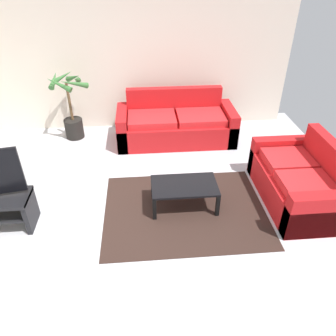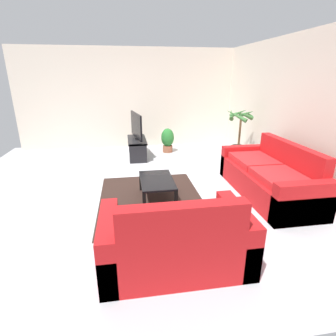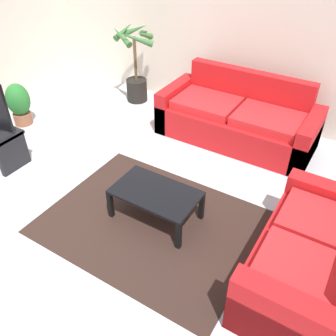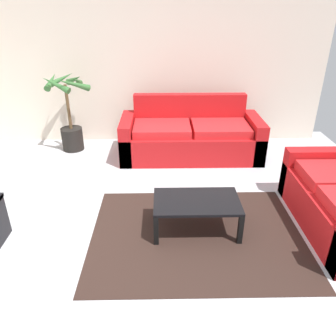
{
  "view_description": "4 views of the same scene",
  "coord_description": "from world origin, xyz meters",
  "views": [
    {
      "loc": [
        0.13,
        -3.12,
        2.96
      ],
      "look_at": [
        0.45,
        0.58,
        0.48
      ],
      "focal_mm": 34.5,
      "sensor_mm": 36.0,
      "label": 1
    },
    {
      "loc": [
        4.63,
        -0.11,
        1.97
      ],
      "look_at": [
        0.39,
        0.57,
        0.45
      ],
      "focal_mm": 28.1,
      "sensor_mm": 36.0,
      "label": 2
    },
    {
      "loc": [
        2.26,
        -2.0,
        2.8
      ],
      "look_at": [
        0.68,
        0.55,
        0.55
      ],
      "focal_mm": 38.69,
      "sensor_mm": 36.0,
      "label": 3
    },
    {
      "loc": [
        0.3,
        -2.56,
        2.2
      ],
      "look_at": [
        0.37,
        0.79,
        0.51
      ],
      "focal_mm": 35.47,
      "sensor_mm": 36.0,
      "label": 4
    }
  ],
  "objects": [
    {
      "name": "wall_back",
      "position": [
        0.0,
        3.0,
        1.35
      ],
      "size": [
        6.0,
        0.06,
        2.7
      ],
      "primitive_type": "cube",
      "color": "beige",
      "rests_on": "ground"
    },
    {
      "name": "potted_palm",
      "position": [
        -1.17,
        2.54,
        0.54
      ],
      "size": [
        0.72,
        0.72,
        1.27
      ],
      "color": "black",
      "rests_on": "ground"
    },
    {
      "name": "couch_main",
      "position": [
        0.75,
        2.28,
        0.3
      ],
      "size": [
        2.14,
        0.9,
        0.9
      ],
      "color": "red",
      "rests_on": "ground"
    },
    {
      "name": "coffee_table",
      "position": [
        0.66,
        0.35,
        0.31
      ],
      "size": [
        0.89,
        0.53,
        0.36
      ],
      "color": "black",
      "rests_on": "ground"
    },
    {
      "name": "ground_plane",
      "position": [
        0.0,
        0.0,
        0.0
      ],
      "size": [
        6.6,
        6.6,
        0.0
      ],
      "primitive_type": "plane",
      "color": "#B2B2B7"
    },
    {
      "name": "area_rug",
      "position": [
        0.66,
        0.25,
        0.0
      ],
      "size": [
        2.2,
        1.7,
        0.01
      ],
      "primitive_type": "cube",
      "color": "black",
      "rests_on": "ground"
    }
  ]
}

